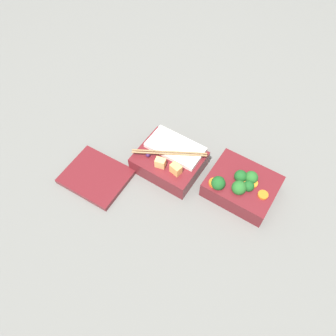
% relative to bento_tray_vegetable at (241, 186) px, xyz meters
% --- Properties ---
extents(ground_plane, '(3.00, 3.00, 0.00)m').
position_rel_bento_tray_vegetable_xyz_m(ground_plane, '(0.10, 0.02, -0.03)').
color(ground_plane, slate).
extents(bento_tray_vegetable, '(0.17, 0.14, 0.08)m').
position_rel_bento_tray_vegetable_xyz_m(bento_tray_vegetable, '(0.00, 0.00, 0.00)').
color(bento_tray_vegetable, maroon).
rests_on(bento_tray_vegetable, ground_plane).
extents(bento_tray_rice, '(0.18, 0.14, 0.08)m').
position_rel_bento_tray_vegetable_xyz_m(bento_tray_rice, '(0.20, 0.03, -0.00)').
color(bento_tray_rice, maroon).
rests_on(bento_tray_rice, ground_plane).
extents(bento_lid, '(0.17, 0.14, 0.01)m').
position_rel_bento_tray_vegetable_xyz_m(bento_lid, '(0.34, 0.17, -0.02)').
color(bento_lid, maroon).
rests_on(bento_lid, ground_plane).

